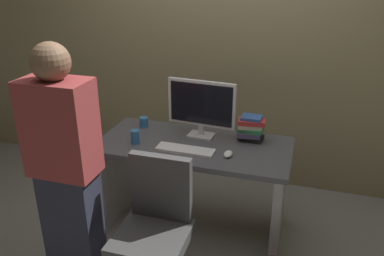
% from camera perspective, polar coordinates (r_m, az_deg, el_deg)
% --- Properties ---
extents(ground_plane, '(9.00, 9.00, 0.00)m').
position_cam_1_polar(ground_plane, '(3.41, 0.25, -13.63)').
color(ground_plane, gray).
extents(wall_back, '(6.40, 0.10, 3.00)m').
position_cam_1_polar(wall_back, '(3.67, 4.57, 14.58)').
color(wall_back, '#8C7F5B').
rests_on(wall_back, ground).
extents(desk, '(1.47, 0.69, 0.74)m').
position_cam_1_polar(desk, '(3.13, 0.27, -6.04)').
color(desk, '#4C4C51').
rests_on(desk, ground).
extents(office_chair, '(0.52, 0.52, 0.94)m').
position_cam_1_polar(office_chair, '(2.60, -5.36, -15.41)').
color(office_chair, black).
rests_on(office_chair, ground).
extents(person_at_desk, '(0.40, 0.24, 1.64)m').
position_cam_1_polar(person_at_desk, '(2.54, -17.59, -6.25)').
color(person_at_desk, '#262838').
rests_on(person_at_desk, ground).
extents(monitor, '(0.54, 0.16, 0.46)m').
position_cam_1_polar(monitor, '(3.05, 1.35, 3.20)').
color(monitor, silver).
rests_on(monitor, desk).
extents(keyboard, '(0.43, 0.14, 0.02)m').
position_cam_1_polar(keyboard, '(2.91, -0.98, -3.15)').
color(keyboard, white).
rests_on(keyboard, desk).
extents(mouse, '(0.06, 0.10, 0.03)m').
position_cam_1_polar(mouse, '(2.84, 5.21, -3.74)').
color(mouse, white).
rests_on(mouse, desk).
extents(cup_near_keyboard, '(0.07, 0.07, 0.10)m').
position_cam_1_polar(cup_near_keyboard, '(3.05, -8.18, -1.24)').
color(cup_near_keyboard, '#3372B2').
rests_on(cup_near_keyboard, desk).
extents(cup_by_monitor, '(0.07, 0.07, 0.09)m').
position_cam_1_polar(cup_by_monitor, '(3.33, -6.94, 0.83)').
color(cup_by_monitor, '#3372B2').
rests_on(cup_by_monitor, desk).
extents(book_stack, '(0.22, 0.16, 0.20)m').
position_cam_1_polar(book_stack, '(3.07, 8.40, -0.10)').
color(book_stack, black).
rests_on(book_stack, desk).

